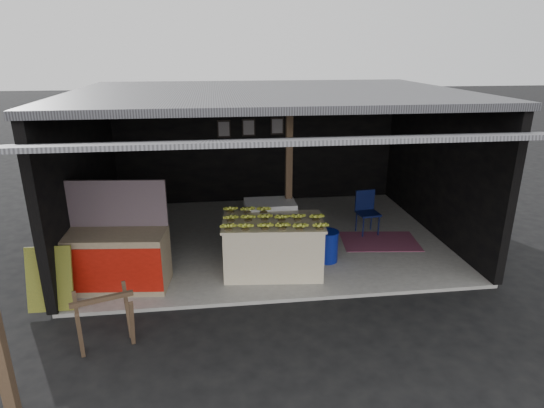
{
  "coord_description": "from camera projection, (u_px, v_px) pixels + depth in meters",
  "views": [
    {
      "loc": [
        -1.04,
        -6.11,
        3.75
      ],
      "look_at": [
        -0.06,
        1.55,
        1.1
      ],
      "focal_mm": 30.0,
      "sensor_mm": 36.0,
      "label": 1
    }
  ],
  "objects": [
    {
      "name": "ground",
      "position": [
        288.0,
        302.0,
        7.08
      ],
      "size": [
        80.0,
        80.0,
        0.0
      ],
      "primitive_type": "plane",
      "color": "black",
      "rests_on": "ground"
    },
    {
      "name": "concrete_slab",
      "position": [
        269.0,
        238.0,
        9.41
      ],
      "size": [
        7.0,
        5.0,
        0.06
      ],
      "primitive_type": "cube",
      "color": "gray",
      "rests_on": "ground"
    },
    {
      "name": "shophouse",
      "position": [
        267.0,
        136.0,
        9.03
      ],
      "size": [
        7.4,
        7.29,
        3.02
      ],
      "color": "black",
      "rests_on": "ground"
    },
    {
      "name": "banana_table",
      "position": [
        273.0,
        246.0,
        7.8
      ],
      "size": [
        1.8,
        1.21,
        0.94
      ],
      "rotation": [
        0.0,
        0.0,
        -0.1
      ],
      "color": "beige",
      "rests_on": "concrete_slab"
    },
    {
      "name": "banana_pile",
      "position": [
        273.0,
        215.0,
        7.62
      ],
      "size": [
        1.66,
        1.1,
        0.19
      ],
      "primitive_type": null,
      "rotation": [
        0.0,
        0.0,
        -0.1
      ],
      "color": "gold",
      "rests_on": "banana_table"
    },
    {
      "name": "white_crate",
      "position": [
        270.0,
        227.0,
        8.5
      ],
      "size": [
        0.93,
        0.64,
        1.03
      ],
      "rotation": [
        0.0,
        0.0,
        0.01
      ],
      "color": "white",
      "rests_on": "concrete_slab"
    },
    {
      "name": "neighbor_stall",
      "position": [
        115.0,
        257.0,
        7.28
      ],
      "size": [
        1.73,
        0.92,
        1.72
      ],
      "rotation": [
        0.0,
        0.0,
        -0.1
      ],
      "color": "#998466",
      "rests_on": "concrete_slab"
    },
    {
      "name": "green_signboard",
      "position": [
        50.0,
        279.0,
        6.66
      ],
      "size": [
        0.65,
        0.29,
        0.95
      ],
      "primitive_type": "cube",
      "rotation": [
        -0.26,
        0.0,
        0.0
      ],
      "color": "black",
      "rests_on": "concrete_slab"
    },
    {
      "name": "sawhorse",
      "position": [
        104.0,
        316.0,
        5.86
      ],
      "size": [
        0.85,
        0.84,
        0.76
      ],
      "rotation": [
        0.0,
        0.0,
        0.33
      ],
      "color": "brown",
      "rests_on": "ground"
    },
    {
      "name": "water_barrel",
      "position": [
        328.0,
        247.0,
        8.24
      ],
      "size": [
        0.38,
        0.38,
        0.55
      ],
      "primitive_type": "cylinder",
      "color": "navy",
      "rests_on": "concrete_slab"
    },
    {
      "name": "plastic_chair",
      "position": [
        366.0,
        208.0,
        9.48
      ],
      "size": [
        0.47,
        0.47,
        0.9
      ],
      "rotation": [
        0.0,
        0.0,
        0.11
      ],
      "color": "#0A123C",
      "rests_on": "concrete_slab"
    },
    {
      "name": "magenta_rug",
      "position": [
        379.0,
        241.0,
        9.16
      ],
      "size": [
        1.61,
        1.17,
        0.01
      ],
      "primitive_type": "cube",
      "rotation": [
        0.0,
        0.0,
        -0.12
      ],
      "color": "maroon",
      "rests_on": "concrete_slab"
    },
    {
      "name": "picture_frames",
      "position": [
        250.0,
        128.0,
        11.02
      ],
      "size": [
        1.62,
        0.04,
        0.46
      ],
      "color": "black",
      "rests_on": "shophouse"
    }
  ]
}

